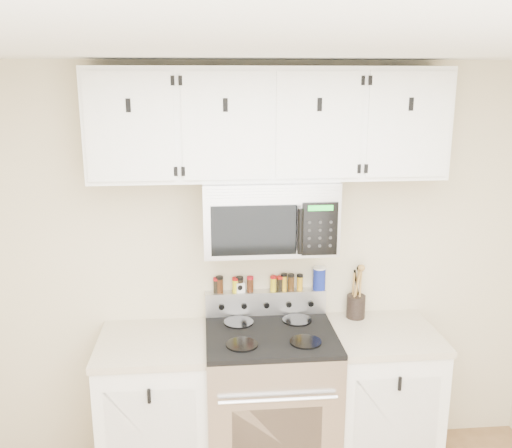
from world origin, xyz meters
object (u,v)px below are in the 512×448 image
(range, at_px, (270,402))
(salt_canister, at_px, (319,278))
(microwave, at_px, (269,215))
(utensil_crock, at_px, (356,305))

(range, distance_m, salt_canister, 0.82)
(microwave, relative_size, salt_canister, 5.18)
(utensil_crock, height_order, salt_canister, utensil_crock)
(utensil_crock, bearing_deg, range, -157.85)
(microwave, xyz_separation_m, utensil_crock, (0.57, 0.11, -0.62))
(salt_canister, bearing_deg, utensil_crock, -12.26)
(microwave, height_order, utensil_crock, microwave)
(microwave, height_order, salt_canister, microwave)
(range, height_order, microwave, microwave)
(range, distance_m, microwave, 1.15)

